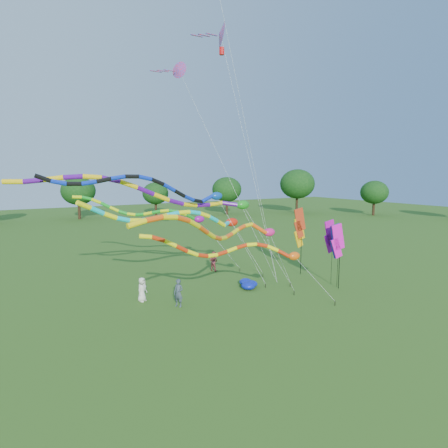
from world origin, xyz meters
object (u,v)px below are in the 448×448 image
tube_kite_red (242,251)px  person_a (142,289)px  tube_kite_orange (230,230)px  person_b (178,293)px  person_c (214,261)px  blue_nylon_heap (249,283)px

tube_kite_red → person_a: size_ratio=7.41×
tube_kite_orange → person_b: (-0.82, 4.78, -4.51)m
person_a → tube_kite_red: bearing=-91.2°
tube_kite_orange → person_a: 8.62m
tube_kite_orange → person_c: tube_kite_orange is taller
tube_kite_orange → person_a: tube_kite_orange is taller
tube_kite_red → blue_nylon_heap: bearing=63.3°
person_a → blue_nylon_heap: bearing=-42.7°
tube_kite_orange → person_c: bearing=42.9°
blue_nylon_heap → person_c: (-0.05, 5.19, 0.59)m
tube_kite_red → person_a: bearing=136.5°
person_b → tube_kite_orange: bearing=-23.0°
person_a → person_b: person_b is taller
person_b → person_c: (6.04, 6.41, -0.04)m
tube_kite_red → tube_kite_orange: size_ratio=0.93×
person_b → blue_nylon_heap: bearing=68.6°
person_c → person_a: bearing=92.3°
blue_nylon_heap → person_a: person_a is taller
blue_nylon_heap → person_b: bearing=-168.6°
person_a → person_b: (1.62, -2.09, 0.08)m
tube_kite_red → person_b: (-2.35, 3.55, -3.05)m
person_c → person_b: bearing=109.5°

